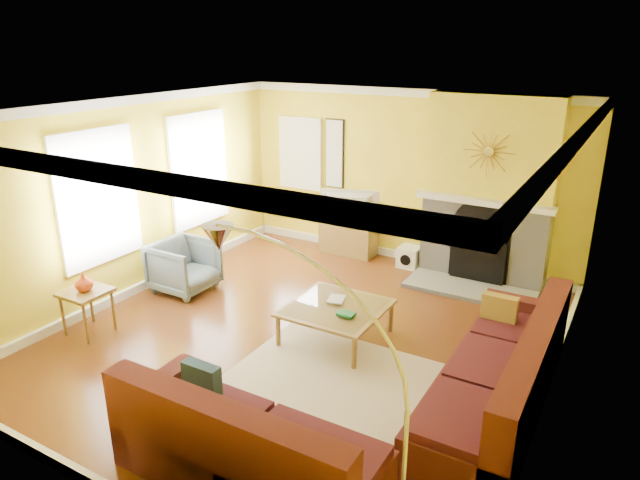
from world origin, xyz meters
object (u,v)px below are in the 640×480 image
Objects in this scene: sectional_sofa at (373,361)px; armchair at (184,266)px; media_console at (348,239)px; arc_lamp at (316,411)px; side_table at (88,312)px; coffee_table at (336,322)px.

armchair is (-3.43, 1.07, -0.09)m from sectional_sofa.
arc_lamp is at bearing -64.84° from media_console.
media_console is 1.65× the size of side_table.
arc_lamp is (3.82, -2.83, 0.77)m from armchair.
armchair is (-2.52, 0.16, 0.15)m from coffee_table.
armchair is 1.43× the size of side_table.
media_console is (-2.10, 3.55, -0.20)m from sectional_sofa.
side_table is 4.26m from arc_lamp.
coffee_table is 1.37× the size of armchair.
sectional_sofa is at bearing 102.56° from arc_lamp.
armchair is at bearing 162.73° from sectional_sofa.
side_table is at bearing 174.55° from armchair.
coffee_table is at bearing -93.66° from armchair.
sectional_sofa is at bearing -59.36° from media_console.
media_console is at bearing 115.16° from arc_lamp.
media_console is 4.27m from side_table.
arc_lamp is at bearing -77.44° from sectional_sofa.
side_table is (-1.47, -4.01, 0.03)m from media_console.
coffee_table is at bearing -65.58° from media_console.
sectional_sofa is 6.84× the size of side_table.
coffee_table is at bearing 134.94° from sectional_sofa.
sectional_sofa is at bearing 7.38° from side_table.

